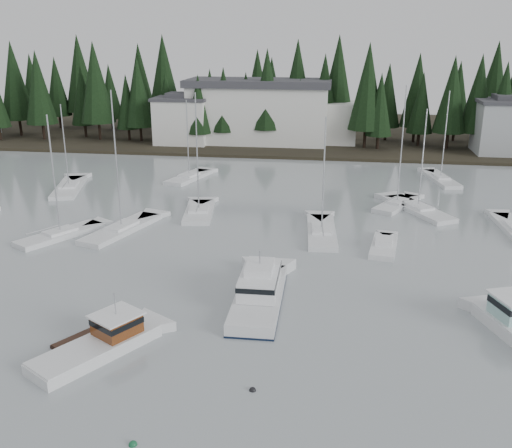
{
  "coord_description": "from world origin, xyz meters",
  "views": [
    {
      "loc": [
        9.31,
        -18.21,
        18.75
      ],
      "look_at": [
        2.19,
        30.04,
        2.5
      ],
      "focal_mm": 40.0,
      "sensor_mm": 36.0,
      "label": 1
    }
  ],
  "objects_px": {
    "sailboat_4": "(321,234)",
    "sailboat_11": "(69,189)",
    "sailboat_6": "(189,179)",
    "sailboat_3": "(122,231)",
    "house_east_a": "(509,126)",
    "harbor_inn": "(270,112)",
    "runabout_1": "(384,247)",
    "sailboat_8": "(199,213)",
    "cabin_cruiser_center": "(259,294)",
    "sailboat_0": "(440,180)",
    "sailboat_13": "(418,211)",
    "sailboat_12": "(61,236)",
    "lobster_boat_brown": "(101,345)",
    "sailboat_7": "(397,205)",
    "house_west": "(183,119)"
  },
  "relations": [
    {
      "from": "sailboat_8",
      "to": "runabout_1",
      "type": "xyz_separation_m",
      "value": [
        19.39,
        -7.93,
        0.05
      ]
    },
    {
      "from": "sailboat_8",
      "to": "sailboat_11",
      "type": "distance_m",
      "value": 20.51
    },
    {
      "from": "house_east_a",
      "to": "sailboat_0",
      "type": "bearing_deg",
      "value": -124.85
    },
    {
      "from": "lobster_boat_brown",
      "to": "sailboat_3",
      "type": "xyz_separation_m",
      "value": [
        -7.1,
        21.99,
        -0.39
      ]
    },
    {
      "from": "cabin_cruiser_center",
      "to": "runabout_1",
      "type": "relative_size",
      "value": 1.61
    },
    {
      "from": "sailboat_6",
      "to": "sailboat_11",
      "type": "height_order",
      "value": "sailboat_11"
    },
    {
      "from": "sailboat_4",
      "to": "sailboat_11",
      "type": "relative_size",
      "value": 1.08
    },
    {
      "from": "house_east_a",
      "to": "sailboat_8",
      "type": "distance_m",
      "value": 56.57
    },
    {
      "from": "sailboat_13",
      "to": "runabout_1",
      "type": "relative_size",
      "value": 1.79
    },
    {
      "from": "sailboat_6",
      "to": "sailboat_7",
      "type": "relative_size",
      "value": 0.79
    },
    {
      "from": "sailboat_13",
      "to": "house_west",
      "type": "bearing_deg",
      "value": 17.94
    },
    {
      "from": "sailboat_6",
      "to": "runabout_1",
      "type": "distance_m",
      "value": 33.89
    },
    {
      "from": "sailboat_3",
      "to": "sailboat_7",
      "type": "height_order",
      "value": "sailboat_3"
    },
    {
      "from": "house_east_a",
      "to": "sailboat_12",
      "type": "xyz_separation_m",
      "value": [
        -53.17,
        -47.28,
        -4.83
      ]
    },
    {
      "from": "sailboat_13",
      "to": "sailboat_0",
      "type": "bearing_deg",
      "value": -46.38
    },
    {
      "from": "sailboat_12",
      "to": "harbor_inn",
      "type": "bearing_deg",
      "value": 14.59
    },
    {
      "from": "sailboat_8",
      "to": "sailboat_11",
      "type": "height_order",
      "value": "sailboat_8"
    },
    {
      "from": "sailboat_8",
      "to": "runabout_1",
      "type": "bearing_deg",
      "value": -121.05
    },
    {
      "from": "sailboat_0",
      "to": "sailboat_7",
      "type": "bearing_deg",
      "value": 141.07
    },
    {
      "from": "sailboat_6",
      "to": "sailboat_13",
      "type": "height_order",
      "value": "sailboat_13"
    },
    {
      "from": "harbor_inn",
      "to": "sailboat_4",
      "type": "distance_m",
      "value": 48.67
    },
    {
      "from": "sailboat_8",
      "to": "sailboat_12",
      "type": "relative_size",
      "value": 1.1
    },
    {
      "from": "sailboat_11",
      "to": "house_west",
      "type": "bearing_deg",
      "value": -27.46
    },
    {
      "from": "house_west",
      "to": "sailboat_4",
      "type": "relative_size",
      "value": 0.79
    },
    {
      "from": "house_west",
      "to": "sailboat_3",
      "type": "xyz_separation_m",
      "value": [
        6.11,
        -45.79,
        -4.58
      ]
    },
    {
      "from": "sailboat_8",
      "to": "runabout_1",
      "type": "relative_size",
      "value": 2.06
    },
    {
      "from": "runabout_1",
      "to": "house_east_a",
      "type": "bearing_deg",
      "value": -17.69
    },
    {
      "from": "sailboat_0",
      "to": "sailboat_8",
      "type": "relative_size",
      "value": 0.91
    },
    {
      "from": "sailboat_11",
      "to": "sailboat_0",
      "type": "bearing_deg",
      "value": -92.03
    },
    {
      "from": "house_west",
      "to": "sailboat_0",
      "type": "relative_size",
      "value": 0.77
    },
    {
      "from": "sailboat_7",
      "to": "sailboat_11",
      "type": "relative_size",
      "value": 1.26
    },
    {
      "from": "house_west",
      "to": "sailboat_6",
      "type": "relative_size",
      "value": 0.85
    },
    {
      "from": "harbor_inn",
      "to": "runabout_1",
      "type": "height_order",
      "value": "harbor_inn"
    },
    {
      "from": "cabin_cruiser_center",
      "to": "sailboat_6",
      "type": "bearing_deg",
      "value": 21.3
    },
    {
      "from": "harbor_inn",
      "to": "sailboat_7",
      "type": "height_order",
      "value": "sailboat_7"
    },
    {
      "from": "sailboat_6",
      "to": "sailboat_11",
      "type": "bearing_deg",
      "value": 134.95
    },
    {
      "from": "sailboat_0",
      "to": "sailboat_3",
      "type": "height_order",
      "value": "sailboat_3"
    },
    {
      "from": "house_east_a",
      "to": "cabin_cruiser_center",
      "type": "xyz_separation_m",
      "value": [
        -32.0,
        -58.6,
        -4.22
      ]
    },
    {
      "from": "sailboat_0",
      "to": "lobster_boat_brown",
      "type": "bearing_deg",
      "value": 138.61
    },
    {
      "from": "house_east_a",
      "to": "sailboat_6",
      "type": "bearing_deg",
      "value": -154.19
    },
    {
      "from": "sailboat_13",
      "to": "runabout_1",
      "type": "xyz_separation_m",
      "value": [
        -4.54,
        -12.63,
        0.08
      ]
    },
    {
      "from": "sailboat_0",
      "to": "sailboat_4",
      "type": "xyz_separation_m",
      "value": [
        -15.06,
        -24.12,
        -0.01
      ]
    },
    {
      "from": "harbor_inn",
      "to": "sailboat_12",
      "type": "bearing_deg",
      "value": -105.39
    },
    {
      "from": "sailboat_12",
      "to": "sailboat_0",
      "type": "bearing_deg",
      "value": -24.54
    },
    {
      "from": "runabout_1",
      "to": "lobster_boat_brown",
      "type": "bearing_deg",
      "value": 146.33
    },
    {
      "from": "sailboat_12",
      "to": "runabout_1",
      "type": "relative_size",
      "value": 1.87
    },
    {
      "from": "house_east_a",
      "to": "sailboat_8",
      "type": "bearing_deg",
      "value": -137.55
    },
    {
      "from": "sailboat_6",
      "to": "sailboat_3",
      "type": "bearing_deg",
      "value": -166.57
    },
    {
      "from": "harbor_inn",
      "to": "sailboat_12",
      "type": "height_order",
      "value": "sailboat_12"
    },
    {
      "from": "cabin_cruiser_center",
      "to": "sailboat_7",
      "type": "bearing_deg",
      "value": -25.44
    }
  ]
}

